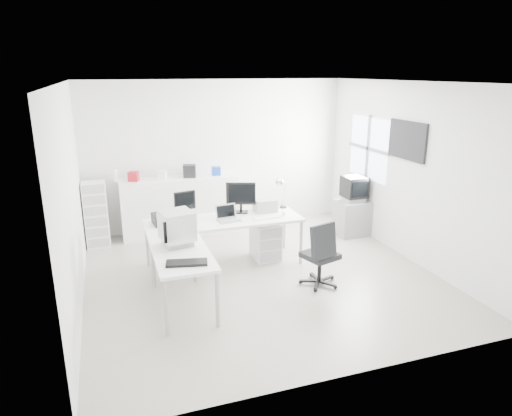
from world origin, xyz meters
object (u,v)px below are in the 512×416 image
object	(u,v)px
lcd_monitor_small	(185,205)
crt_tv	(354,189)
side_desk	(182,279)
inkjet_printer	(167,218)
filing_cabinet	(96,214)
sideboard	(180,206)
tv_cabinet	(352,218)
lcd_monitor_large	(241,198)
laser_printer	(265,205)
office_chair	(320,252)
drawer_pedestal	(265,240)
crt_monitor	(177,229)
main_desk	(224,242)
laptop	(229,214)

from	to	relation	value
lcd_monitor_small	crt_tv	bearing A→B (deg)	-4.78
side_desk	inkjet_printer	distance (m)	1.28
filing_cabinet	inkjet_printer	bearing A→B (deg)	-54.19
crt_tv	sideboard	size ratio (longest dim) A/B	0.23
tv_cabinet	crt_tv	world-z (taller)	crt_tv
filing_cabinet	lcd_monitor_large	bearing A→B (deg)	-29.85
filing_cabinet	laser_printer	bearing A→B (deg)	-26.48
laser_printer	tv_cabinet	bearing A→B (deg)	13.59
office_chair	inkjet_printer	bearing A→B (deg)	131.27
lcd_monitor_large	laser_printer	xyz separation A→B (m)	(0.40, -0.03, -0.14)
office_chair	crt_tv	distance (m)	2.31
side_desk	office_chair	world-z (taller)	office_chair
tv_cabinet	filing_cabinet	size ratio (longest dim) A/B	0.58
drawer_pedestal	crt_monitor	xyz separation A→B (m)	(-1.55, -0.90, 0.68)
main_desk	inkjet_printer	size ratio (longest dim) A/B	5.69
main_desk	tv_cabinet	distance (m)	2.68
crt_monitor	filing_cabinet	world-z (taller)	crt_monitor
side_desk	sideboard	bearing A→B (deg)	80.82
office_chair	crt_tv	bearing A→B (deg)	31.40
drawer_pedestal	office_chair	world-z (taller)	office_chair
crt_tv	filing_cabinet	distance (m)	4.61
tv_cabinet	laser_printer	bearing A→B (deg)	-168.62
side_desk	crt_monitor	world-z (taller)	crt_monitor
laptop	crt_monitor	xyz separation A→B (m)	(-0.90, -0.75, 0.11)
crt_tv	filing_cabinet	xyz separation A→B (m)	(-4.50, 0.94, -0.31)
lcd_monitor_large	filing_cabinet	xyz separation A→B (m)	(-2.23, 1.28, -0.44)
laser_printer	office_chair	xyz separation A→B (m)	(0.35, -1.33, -0.36)
tv_cabinet	filing_cabinet	xyz separation A→B (m)	(-4.50, 0.94, 0.24)
main_desk	laptop	world-z (taller)	laptop
drawer_pedestal	crt_monitor	distance (m)	1.92
side_desk	inkjet_printer	size ratio (longest dim) A/B	3.32
tv_cabinet	sideboard	world-z (taller)	sideboard
laser_printer	office_chair	bearing A→B (deg)	-72.93
main_desk	office_chair	world-z (taller)	office_chair
inkjet_printer	lcd_monitor_large	world-z (taller)	lcd_monitor_large
main_desk	sideboard	size ratio (longest dim) A/B	1.12
lcd_monitor_small	lcd_monitor_large	distance (m)	0.90
drawer_pedestal	sideboard	xyz separation A→B (m)	(-1.10, 1.62, 0.24)
inkjet_printer	filing_cabinet	world-z (taller)	filing_cabinet
crt_tv	sideboard	xyz separation A→B (m)	(-3.02, 1.08, -0.34)
inkjet_printer	crt_monitor	world-z (taller)	crt_monitor
laptop	side_desk	bearing A→B (deg)	-140.04
lcd_monitor_small	sideboard	distance (m)	1.49
office_chair	sideboard	distance (m)	3.16
side_desk	filing_cabinet	distance (m)	2.83
side_desk	sideboard	distance (m)	2.81
lcd_monitor_small	laser_printer	distance (m)	1.31
drawer_pedestal	laptop	distance (m)	0.88
lcd_monitor_small	crt_monitor	xyz separation A→B (m)	(-0.30, -1.10, 0.02)
main_desk	drawer_pedestal	bearing A→B (deg)	4.09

